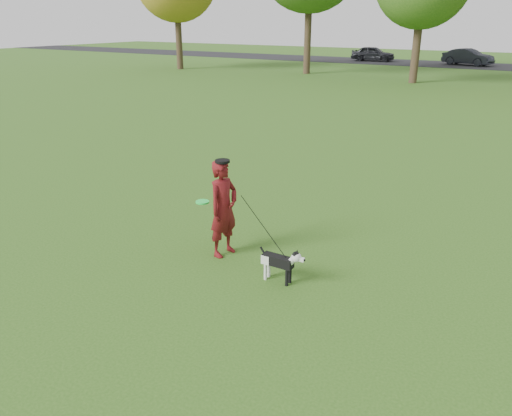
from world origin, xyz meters
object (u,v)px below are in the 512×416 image
Objects in this scene: man at (224,209)px; car_mid at (468,57)px; dog at (281,261)px; car_left at (373,54)px.

man is 40.38m from car_mid.
dog is 40.86m from car_mid.
man is 0.42× the size of car_left.
man is 41.79m from car_left.
man is at bearing 164.22° from dog.
dog is at bearing -167.77° from car_left.
car_left is at bearing 105.54° from car_mid.
car_mid is (8.24, 0.00, 0.01)m from car_left.
car_left is (-11.18, 40.27, -0.14)m from man.
dog is 0.19× the size of car_mid.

